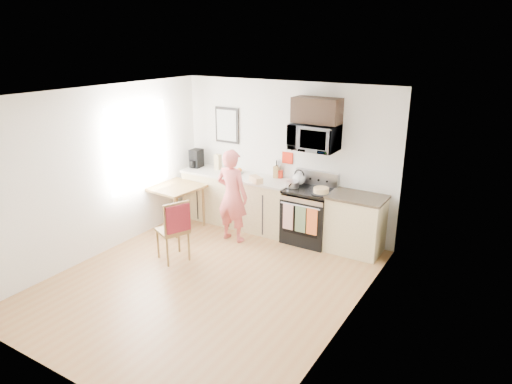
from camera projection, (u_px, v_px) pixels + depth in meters
The scene contains 28 objects.
floor at pixel (208, 281), 6.44m from camera, with size 4.60×4.60×0.00m, color #9E6A3D.
back_wall at pixel (285, 157), 7.89m from camera, with size 4.00×0.04×2.60m, color silver.
front_wall at pixel (51, 264), 4.16m from camera, with size 4.00×0.04×2.60m, color silver.
left_wall at pixel (101, 172), 7.01m from camera, with size 0.04×4.60×2.60m, color silver.
right_wall at pixel (349, 224), 5.04m from camera, with size 0.04×4.60×2.60m, color silver.
ceiling at pixel (201, 94), 5.61m from camera, with size 4.00×4.60×0.04m, color silver.
window at pixel (139, 147), 7.56m from camera, with size 0.06×1.40×1.50m.
cabinet_left at pixel (238, 200), 8.31m from camera, with size 2.10×0.60×0.90m, color tan.
countertop_left at pixel (238, 176), 8.16m from camera, with size 2.14×0.64×0.04m, color silver.
cabinet_right at pixel (355, 225), 7.22m from camera, with size 0.84×0.60×0.90m, color tan.
countertop_right at pixel (358, 197), 7.07m from camera, with size 0.88×0.64×0.04m, color black.
range at pixel (309, 217), 7.59m from camera, with size 0.76×0.70×1.16m.
microwave at pixel (315, 137), 7.26m from camera, with size 0.76×0.51×0.42m, color #A5A6AA.
upper_cabinet at pixel (317, 110), 7.16m from camera, with size 0.76×0.35×0.40m, color black.
wall_art at pixel (227, 125), 8.32m from camera, with size 0.50×0.04×0.65m.
wall_trivet at pixel (287, 158), 7.85m from camera, with size 0.20×0.02×0.20m, color red.
person at pixel (232, 196), 7.53m from camera, with size 0.57×0.38×1.57m, color #DD423D.
dining_table at pixel (175, 191), 8.07m from camera, with size 0.83×0.83×0.78m.
chair at pixel (176, 224), 6.78m from camera, with size 0.58×0.55×0.99m.
knife_block at pixel (277, 172), 7.96m from camera, with size 0.09×0.13×0.21m, color brown.
utensil_crock at pixel (280, 170), 7.93m from camera, with size 0.11×0.11×0.33m.
fruit_bowl at pixel (239, 171), 8.23m from camera, with size 0.22×0.22×0.09m.
milk_carton at pixel (218, 162), 8.45m from camera, with size 0.11×0.11×0.28m, color #D3B97E.
coffee_maker at pixel (196, 159), 8.59m from camera, with size 0.21×0.29×0.34m.
bread_bag at pixel (256, 179), 7.70m from camera, with size 0.28×0.13×0.10m, color tan.
cake at pixel (321, 191), 7.19m from camera, with size 0.30×0.30×0.10m.
kettle at pixel (299, 178), 7.61m from camera, with size 0.21×0.21×0.26m.
pot at pixel (293, 184), 7.49m from camera, with size 0.21×0.36×0.11m.
Camera 1 is at (3.54, -4.52, 3.25)m, focal length 32.00 mm.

